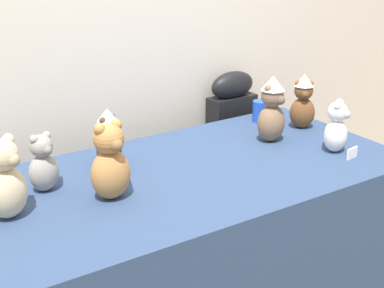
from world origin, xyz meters
name	(u,v)px	position (x,y,z in m)	size (l,w,h in m)	color
wall_back	(111,17)	(0.00, 0.97, 1.30)	(7.00, 0.08, 2.60)	silver
display_table	(192,248)	(0.00, 0.25, 0.37)	(1.84, 0.94, 0.75)	navy
instrument_case	(231,152)	(0.66, 0.85, 0.49)	(0.29, 0.14, 0.96)	black
teddy_bear_mocha	(272,110)	(0.51, 0.35, 0.91)	(0.17, 0.15, 0.32)	#7F6047
teddy_bear_snow	(336,128)	(0.67, 0.08, 0.86)	(0.16, 0.15, 0.24)	white
teddy_bear_ash	(43,164)	(-0.58, 0.41, 0.86)	(0.14, 0.13, 0.24)	gray
teddy_bear_sand	(6,181)	(-0.76, 0.26, 0.89)	(0.20, 0.19, 0.30)	#CCB78E
teddy_bear_cocoa	(109,139)	(-0.27, 0.48, 0.88)	(0.15, 0.14, 0.26)	#4C3323
teddy_bear_chestnut	(303,102)	(0.77, 0.41, 0.89)	(0.16, 0.16, 0.28)	brown
teddy_bear_caramel	(110,163)	(-0.39, 0.20, 0.89)	(0.17, 0.15, 0.31)	#B27A42
party_cup_blue	(260,111)	(0.65, 0.60, 0.80)	(0.08, 0.08, 0.11)	blue
name_card_front_left	(352,153)	(0.67, -0.02, 0.77)	(0.07, 0.01, 0.05)	white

